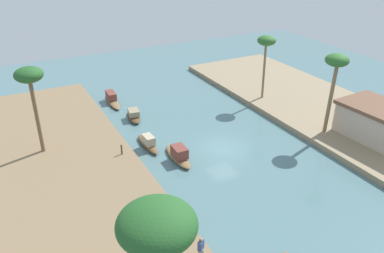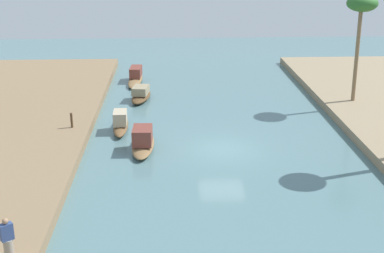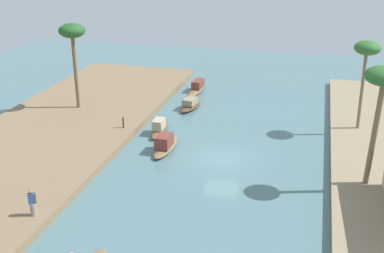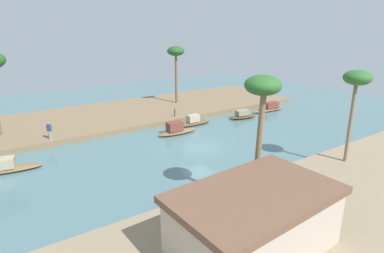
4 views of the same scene
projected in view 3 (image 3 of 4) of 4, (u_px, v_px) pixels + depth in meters
name	position (u px, v px, depth m)	size (l,w,h in m)	color
river_water	(222.00, 158.00, 35.42)	(70.46, 70.46, 0.00)	slate
riverbank_left	(50.00, 136.00, 38.55)	(42.76, 12.53, 0.54)	#846B4C
sampan_open_hull	(165.00, 145.00, 36.46)	(4.31, 1.31, 1.33)	brown
sampan_midstream	(197.00, 88.00, 50.01)	(4.92, 1.31, 1.16)	brown
sampan_near_left_bank	(191.00, 105.00, 45.17)	(3.72, 1.74, 1.04)	brown
sampan_with_red_awning	(160.00, 128.00, 39.72)	(4.04, 0.99, 1.24)	brown
person_on_near_bank	(33.00, 204.00, 26.97)	(0.47, 0.49, 1.58)	gray
mooring_post	(123.00, 123.00, 39.32)	(0.14, 0.14, 0.88)	#4C3823
palm_tree_left_near	(72.00, 35.00, 41.77)	(2.27, 2.27, 7.52)	brown
palm_tree_right_tall	(367.00, 52.00, 37.16)	(2.00, 2.00, 7.08)	#7F6647
palm_tree_right_short	(382.00, 84.00, 28.32)	(2.09, 2.09, 7.56)	#7F6647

